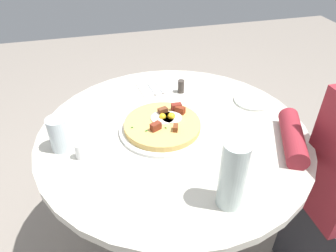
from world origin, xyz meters
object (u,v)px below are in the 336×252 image
at_px(water_glass, 59,134).
at_px(knife, 157,83).
at_px(pepper_shaker, 181,86).
at_px(bread_plate, 253,101).
at_px(pizza_plate, 162,129).
at_px(breakfast_pizza, 163,124).
at_px(water_bottle, 233,175).
at_px(salt_shaker, 80,151).
at_px(dining_table, 173,164).
at_px(fork, 149,85).

bearing_deg(water_glass, knife, -139.12).
bearing_deg(pepper_shaker, water_glass, 28.07).
bearing_deg(bread_plate, pizza_plate, 13.51).
height_order(breakfast_pizza, water_bottle, water_bottle).
bearing_deg(salt_shaker, bread_plate, -165.86).
bearing_deg(bread_plate, salt_shaker, 14.14).
bearing_deg(breakfast_pizza, water_glass, 2.86).
bearing_deg(water_glass, water_bottle, 141.84).
xyz_separation_m(bread_plate, knife, (0.35, -0.24, 0.00)).
xyz_separation_m(dining_table, salt_shaker, (0.33, 0.06, 0.19)).
height_order(fork, water_glass, water_glass).
bearing_deg(water_bottle, fork, -83.51).
bearing_deg(fork, dining_table, -3.28).
xyz_separation_m(pizza_plate, breakfast_pizza, (-0.00, -0.00, 0.02)).
relative_size(dining_table, breakfast_pizza, 3.54).
bearing_deg(water_glass, breakfast_pizza, -177.14).
relative_size(fork, water_glass, 1.52).
bearing_deg(water_glass, pizza_plate, -177.50).
distance_m(pizza_plate, fork, 0.33).
bearing_deg(pepper_shaker, dining_table, 68.41).
relative_size(pizza_plate, bread_plate, 2.02).
distance_m(dining_table, pepper_shaker, 0.34).
relative_size(bread_plate, pepper_shaker, 2.77).
bearing_deg(fork, water_bottle, 0.18).
height_order(bread_plate, salt_shaker, salt_shaker).
distance_m(bread_plate, knife, 0.42).
relative_size(dining_table, pepper_shaker, 17.49).
height_order(fork, water_bottle, water_bottle).
relative_size(water_bottle, salt_shaker, 3.76).
relative_size(pizza_plate, knife, 1.73).
relative_size(bread_plate, fork, 0.86).
distance_m(bread_plate, water_bottle, 0.57).
height_order(dining_table, breakfast_pizza, breakfast_pizza).
relative_size(fork, salt_shaker, 3.23).
bearing_deg(water_glass, pepper_shaker, -151.93).
bearing_deg(knife, pizza_plate, -15.81).
bearing_deg(breakfast_pizza, fork, -93.05).
bearing_deg(pizza_plate, salt_shaker, 15.01).
relative_size(dining_table, water_glass, 8.23).
xyz_separation_m(dining_table, bread_plate, (-0.37, -0.11, 0.17)).
xyz_separation_m(bread_plate, pepper_shaker, (0.27, -0.15, 0.02)).
bearing_deg(salt_shaker, water_bottle, 143.47).
relative_size(bread_plate, water_glass, 1.30).
xyz_separation_m(fork, salt_shaker, (0.31, 0.41, 0.02)).
height_order(water_glass, pepper_shaker, water_glass).
distance_m(dining_table, salt_shaker, 0.39).
xyz_separation_m(knife, pepper_shaker, (-0.09, 0.09, 0.02)).
bearing_deg(bread_plate, knife, -34.04).
bearing_deg(pizza_plate, water_glass, 2.50).
distance_m(water_bottle, pepper_shaker, 0.62).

